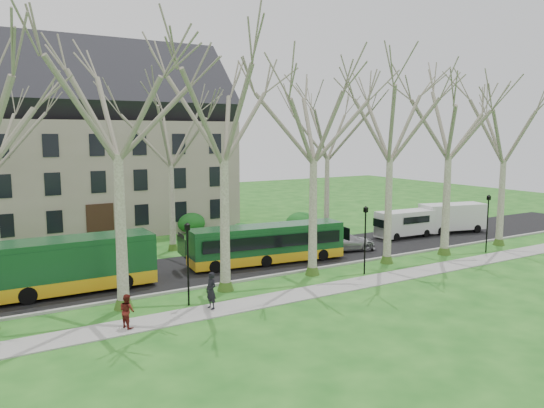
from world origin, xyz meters
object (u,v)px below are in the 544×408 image
at_px(bus_lead, 37,268).
at_px(van_b, 453,218).
at_px(sedan, 344,241).
at_px(pedestrian_b, 127,311).
at_px(van_a, 405,224).
at_px(pedestrian_a, 211,291).
at_px(bus_follow, 267,243).

distance_m(bus_lead, van_b, 34.85).
xyz_separation_m(sedan, van_b, (13.18, 0.91, 0.57)).
bearing_deg(pedestrian_b, van_a, -89.94).
relative_size(van_b, pedestrian_b, 3.73).
distance_m(van_b, pedestrian_a, 28.67).
bearing_deg(van_b, pedestrian_a, -150.32).
relative_size(van_a, pedestrian_a, 2.75).
bearing_deg(sedan, bus_follow, 104.43).
relative_size(van_a, van_b, 0.88).
xyz_separation_m(van_a, pedestrian_b, (-26.53, -8.97, -0.35)).
bearing_deg(pedestrian_b, sedan, -86.78).
bearing_deg(van_b, bus_lead, -164.48).
distance_m(bus_lead, sedan, 21.67).
bearing_deg(pedestrian_a, bus_follow, 121.32).
bearing_deg(sedan, bus_lead, 102.97).
distance_m(sedan, van_b, 13.22).
height_order(bus_follow, van_a, bus_follow).
relative_size(bus_lead, pedestrian_b, 8.01).
relative_size(bus_lead, sedan, 2.58).
xyz_separation_m(bus_lead, pedestrian_b, (2.87, -7.19, -0.79)).
xyz_separation_m(van_b, pedestrian_b, (-31.95, -8.43, -0.50)).
xyz_separation_m(bus_lead, sedan, (21.65, 0.34, -0.87)).
bearing_deg(pedestrian_b, bus_lead, 3.16).
bearing_deg(pedestrian_a, van_b, 94.71).
distance_m(bus_lead, pedestrian_a, 9.97).
bearing_deg(van_a, van_b, -2.25).
bearing_deg(sedan, van_b, -74.00).
bearing_deg(bus_lead, bus_follow, 0.60).
bearing_deg(bus_follow, pedestrian_b, -141.61).
bearing_deg(pedestrian_a, pedestrian_b, -95.95).
height_order(bus_lead, van_b, bus_lead).
height_order(pedestrian_a, pedestrian_b, pedestrian_a).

